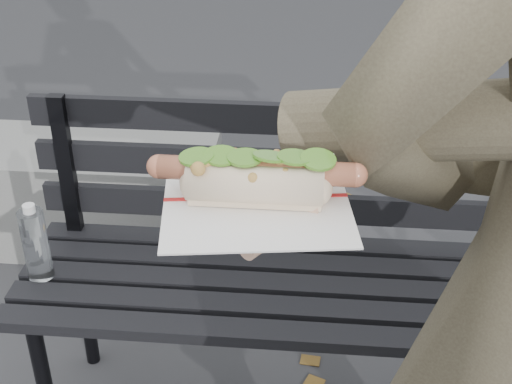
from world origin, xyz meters
TOP-DOWN VIEW (x-y plane):
  - park_bench at (0.09, 0.85)m, footprint 1.50×0.44m
  - concrete_block at (-0.87, 1.62)m, footprint 1.20×0.40m
  - held_hotdog at (0.23, 0.07)m, footprint 0.63×0.32m

SIDE VIEW (x-z plane):
  - concrete_block at x=-0.87m, z-range 0.00..0.40m
  - park_bench at x=0.09m, z-range 0.08..0.96m
  - held_hotdog at x=0.23m, z-range 1.15..1.34m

